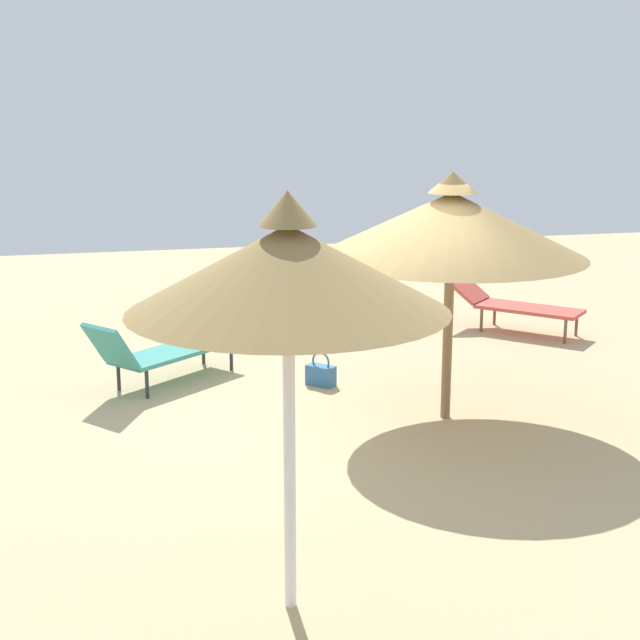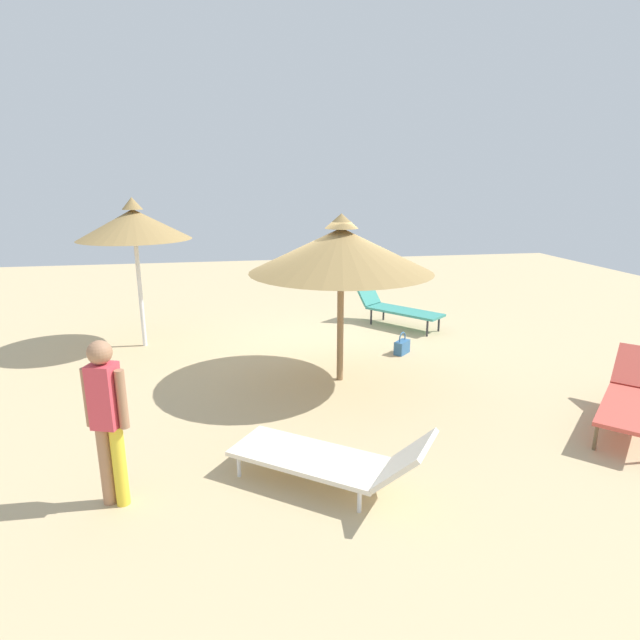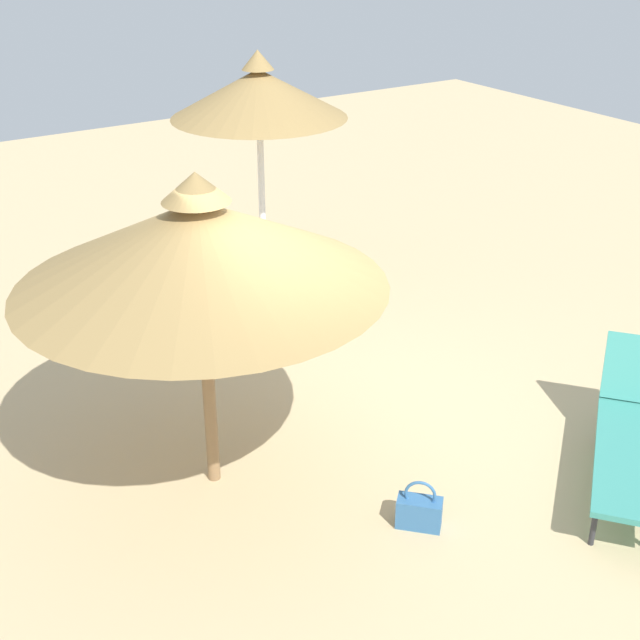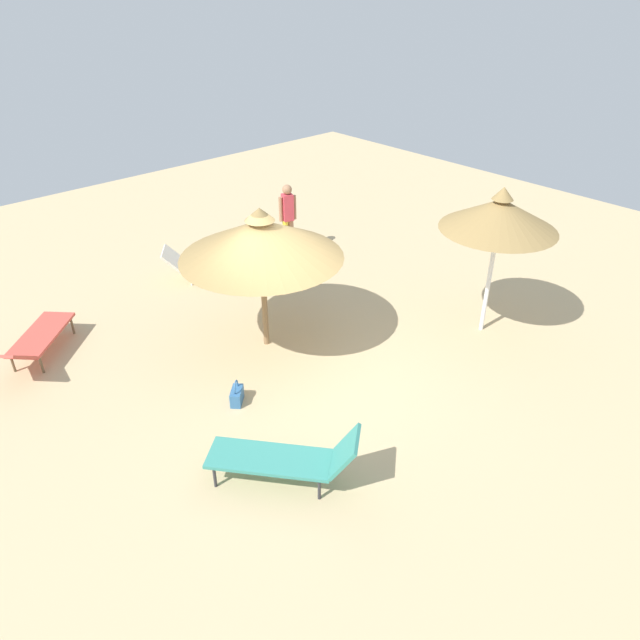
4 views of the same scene
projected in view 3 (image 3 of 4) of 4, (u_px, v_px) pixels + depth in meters
ground at (322, 441)px, 7.83m from camera, size 24.00×24.00×0.10m
parasol_umbrella_near_left at (259, 94)px, 9.91m from camera, size 2.05×2.05×2.81m
parasol_umbrella_center at (199, 244)px, 6.34m from camera, size 2.80×2.80×2.62m
lounge_chair_far_left at (634, 434)px, 7.08m from camera, size 1.93×1.72×0.90m
handbag at (419, 511)px, 6.65m from camera, size 0.36×0.36×0.42m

